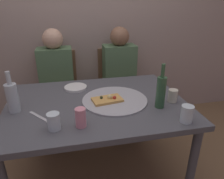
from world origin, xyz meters
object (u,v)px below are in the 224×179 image
wine_glass (187,114)px  table_knife (40,117)px  wine_bottle (161,91)px  chair_right (118,82)px  pizza_tray (115,100)px  guest_in_beanie (121,76)px  chair_left (58,86)px  pizza_slice_last (108,99)px  beer_bottle (12,97)px  tumbler_near (54,121)px  soda_can (81,118)px  guest_in_sweater (57,81)px  plate_stack (76,87)px  dining_table (97,110)px  tumbler_far (173,96)px

wine_glass → table_knife: 0.95m
wine_bottle → chair_right: bearing=92.7°
table_knife → wine_glass: bearing=-145.0°
pizza_tray → guest_in_beanie: 0.79m
chair_left → guest_in_beanie: bearing=167.9°
pizza_slice_last → wine_bottle: 0.40m
beer_bottle → chair_left: beer_bottle is taller
pizza_tray → guest_in_beanie: bearing=71.9°
tumbler_near → soda_can: 0.16m
beer_bottle → guest_in_sweater: size_ratio=0.25×
pizza_tray → pizza_slice_last: size_ratio=2.09×
plate_stack → chair_left: 0.66m
chair_right → dining_table: bearing=66.6°
pizza_slice_last → guest_in_sweater: (-0.40, 0.76, -0.10)m
beer_bottle → plate_stack: (0.43, 0.31, -0.10)m
wine_bottle → guest_in_beanie: (-0.05, 0.91, -0.20)m
tumbler_near → tumbler_far: 0.88m
soda_can → chair_left: bearing=98.7°
wine_glass → guest_in_sweater: size_ratio=0.10×
wine_glass → chair_right: (-0.13, 1.28, -0.26)m
pizza_slice_last → beer_bottle: (-0.66, -0.00, 0.09)m
dining_table → beer_bottle: 0.61m
table_knife → pizza_slice_last: bearing=-115.4°
chair_left → guest_in_sweater: (0.00, -0.15, 0.13)m
dining_table → chair_right: size_ratio=1.48×
dining_table → guest_in_sweater: bearing=113.9°
guest_in_sweater → dining_table: bearing=113.9°
pizza_tray → guest_in_beanie: size_ratio=0.43×
soda_can → guest_in_beanie: guest_in_beanie is taller
dining_table → table_knife: 0.44m
wine_glass → table_knife: size_ratio=0.51×
table_knife → chair_left: bearing=-44.1°
table_knife → guest_in_sweater: bearing=-44.8°
guest_in_beanie → chair_left: bearing=-12.1°
tumbler_near → tumbler_far: bearing=12.2°
guest_in_sweater → soda_can: bearing=100.0°
pizza_tray → chair_left: bearing=117.3°
chair_right → guest_in_sweater: 0.73m
dining_table → guest_in_sweater: guest_in_sweater is taller
tumbler_near → table_knife: bearing=123.2°
pizza_tray → wine_bottle: 0.36m
table_knife → guest_in_sweater: guest_in_sweater is taller
soda_can → guest_in_beanie: size_ratio=0.10×
tumbler_near → tumbler_far: (0.86, 0.19, -0.00)m
dining_table → chair_right: 0.97m
soda_can → chair_left: size_ratio=0.14×
wine_bottle → soda_can: size_ratio=2.64×
pizza_slice_last → wine_bottle: (0.35, -0.15, 0.10)m
wine_glass → guest_in_beanie: (-0.13, 1.13, -0.14)m
plate_stack → chair_left: size_ratio=0.22×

